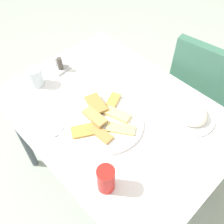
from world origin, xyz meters
name	(u,v)px	position (x,y,z in m)	size (l,w,h in m)	color
ground_plane	(114,178)	(0.00, 0.00, 0.00)	(6.00, 6.00, 0.00)	#A4AFA5
dining_table	(115,122)	(0.00, 0.00, 0.63)	(1.05, 0.78, 0.71)	white
dining_chair	(204,95)	(0.15, 0.62, 0.49)	(0.48, 0.48, 0.89)	#386954
pide_platter	(106,121)	(0.02, -0.08, 0.73)	(0.33, 0.33, 0.04)	white
salad_plate_greens	(190,114)	(0.26, 0.22, 0.74)	(0.23, 0.23, 0.07)	white
soda_can	(106,179)	(0.24, -0.28, 0.78)	(0.07, 0.07, 0.12)	red
drinking_glass	(35,77)	(-0.40, -0.16, 0.76)	(0.07, 0.07, 0.10)	silver
paper_napkin	(46,123)	(-0.17, -0.27, 0.72)	(0.13, 0.13, 0.00)	white
fork	(42,124)	(-0.17, -0.29, 0.72)	(0.19, 0.02, 0.01)	silver
spoon	(49,120)	(-0.17, -0.25, 0.72)	(0.17, 0.01, 0.01)	silver
condiment_caddy	(59,65)	(-0.42, -0.01, 0.74)	(0.10, 0.10, 0.08)	#B2B2B7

